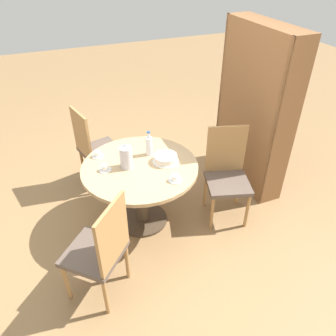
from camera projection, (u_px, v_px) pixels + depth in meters
ground_plane at (143, 220)px, 3.49m from camera, size 14.00×14.00×0.00m
dining_table at (141, 179)px, 3.17m from camera, size 1.10×1.10×0.71m
chair_a at (94, 147)px, 3.73m from camera, size 0.51×0.51×0.98m
chair_b at (101, 249)px, 2.51m from camera, size 0.59×0.59×0.98m
chair_c at (227, 173)px, 3.31m from camera, size 0.52×0.52×0.98m
bookshelf at (253, 112)px, 3.62m from camera, size 1.08×0.28×1.81m
coffee_pot at (126, 157)px, 2.99m from camera, size 0.12×0.12×0.25m
water_bottle at (149, 145)px, 3.18m from camera, size 0.06×0.06×0.26m
cake_main at (166, 159)px, 3.11m from camera, size 0.25×0.25×0.07m
cup_a at (105, 168)px, 3.00m from camera, size 0.12×0.12×0.06m
cup_b at (98, 154)px, 3.19m from camera, size 0.12×0.12×0.06m
cup_c at (175, 179)px, 2.88m from camera, size 0.12×0.12×0.06m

